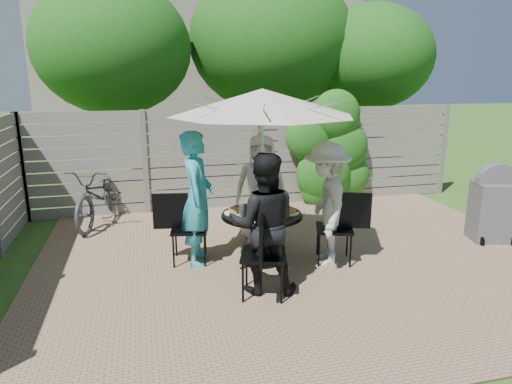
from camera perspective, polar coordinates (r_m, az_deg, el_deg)
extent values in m
plane|color=#34561B|center=(6.03, 6.80, -9.37)|extent=(60.00, 60.00, 0.00)
cube|color=#917054|center=(6.46, 5.23, -7.58)|extent=(7.00, 6.00, 0.02)
cube|color=gray|center=(8.52, -0.12, 4.28)|extent=(8.00, 0.10, 1.85)
ellipsoid|color=#185E15|center=(8.82, 9.00, 4.29)|extent=(1.20, 0.70, 1.80)
cube|color=gray|center=(17.27, -7.52, 14.52)|extent=(10.00, 6.00, 5.00)
ellipsoid|color=#1A4F12|center=(10.18, -17.49, 16.85)|extent=(3.20, 3.20, 2.72)
ellipsoid|color=#1A4F12|center=(11.09, 1.90, 18.30)|extent=(3.80, 3.80, 3.23)
ellipsoid|color=#1A4F12|center=(11.24, 14.23, 16.05)|extent=(2.80, 2.80, 2.38)
cylinder|color=black|center=(5.92, 0.74, -2.82)|extent=(1.25, 1.25, 0.03)
cylinder|color=black|center=(6.03, 0.73, -5.85)|extent=(0.07, 0.07, 0.67)
cylinder|color=black|center=(6.15, 0.72, -8.60)|extent=(0.56, 0.56, 0.04)
cylinder|color=silver|center=(5.82, 0.76, 1.01)|extent=(0.04, 0.04, 2.15)
cone|color=#BCB29B|center=(5.67, 0.79, 11.16)|extent=(2.82, 2.82, 0.33)
cube|color=black|center=(6.90, 0.60, -2.39)|extent=(0.54, 0.54, 0.03)
cube|color=black|center=(7.04, 0.77, -0.12)|extent=(0.17, 0.40, 0.43)
imported|color=silver|center=(6.69, 0.62, 0.39)|extent=(0.88, 0.68, 1.60)
cube|color=black|center=(6.04, -8.34, -4.59)|extent=(0.52, 0.52, 0.04)
cube|color=black|center=(5.99, -10.62, -2.36)|extent=(0.46, 0.10, 0.47)
imported|color=teal|center=(5.91, -7.33, -0.85)|extent=(0.56, 0.72, 1.76)
cube|color=black|center=(5.09, 0.93, -7.84)|extent=(0.61, 0.61, 0.04)
cube|color=black|center=(4.77, 0.77, -6.00)|extent=(0.18, 0.47, 0.49)
imported|color=black|center=(5.09, 0.92, -4.05)|extent=(0.91, 0.78, 1.62)
cube|color=black|center=(6.08, 9.76, -4.51)|extent=(0.59, 0.59, 0.04)
cube|color=black|center=(6.02, 12.05, -2.27)|extent=(0.45, 0.18, 0.47)
imported|color=silver|center=(5.96, 8.76, -1.47)|extent=(0.83, 1.16, 1.62)
cylinder|color=white|center=(6.26, 0.69, -1.66)|extent=(0.26, 0.26, 0.01)
cylinder|color=#B87536|center=(6.25, 0.69, -1.38)|extent=(0.15, 0.15, 0.05)
cylinder|color=white|center=(5.92, -2.74, -2.63)|extent=(0.26, 0.26, 0.01)
cylinder|color=#B87536|center=(5.91, -2.75, -2.33)|extent=(0.15, 0.15, 0.05)
cylinder|color=white|center=(5.57, 0.81, -3.71)|extent=(0.26, 0.26, 0.01)
cylinder|color=#B87536|center=(5.56, 0.81, -3.39)|extent=(0.15, 0.15, 0.05)
cylinder|color=white|center=(5.93, 4.22, -2.61)|extent=(0.26, 0.26, 0.01)
cylinder|color=#B87536|center=(5.93, 4.23, -2.32)|extent=(0.15, 0.15, 0.05)
cylinder|color=silver|center=(6.15, -0.28, -1.36)|extent=(0.07, 0.07, 0.14)
cylinder|color=silver|center=(5.80, -1.80, -2.34)|extent=(0.07, 0.07, 0.14)
cylinder|color=silver|center=(5.65, 1.86, -2.78)|extent=(0.07, 0.07, 0.14)
cylinder|color=silver|center=(6.01, 3.20, -1.75)|extent=(0.07, 0.07, 0.14)
cylinder|color=#59280C|center=(5.94, 0.16, -1.81)|extent=(0.09, 0.09, 0.16)
cylinder|color=#C6B293|center=(6.12, 1.65, -1.55)|extent=(0.08, 0.08, 0.12)
imported|color=#333338|center=(8.02, -18.88, -0.30)|extent=(1.18, 1.99, 0.99)
cube|color=#55555A|center=(7.62, 27.48, -2.29)|extent=(0.68, 0.58, 0.89)
cylinder|color=#55555A|center=(7.52, 27.86, 0.98)|extent=(0.62, 0.32, 0.59)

